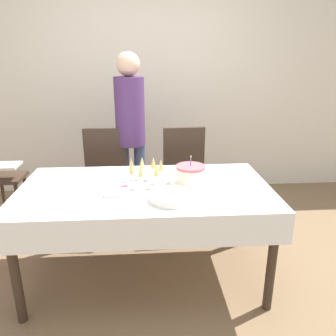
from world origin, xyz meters
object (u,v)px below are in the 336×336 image
at_px(dining_chair_far_left, 105,177).
at_px(birthday_cake, 190,175).
at_px(champagne_tray, 145,173).
at_px(high_chair, 7,185).
at_px(dining_chair_far_right, 185,175).
at_px(plate_stack_main, 171,197).
at_px(person_standing, 130,124).

relative_size(dining_chair_far_left, birthday_cake, 4.66).
bearing_deg(dining_chair_far_left, birthday_cake, -46.58).
xyz_separation_m(dining_chair_far_left, champagne_tray, (0.39, -0.73, 0.29)).
height_order(birthday_cake, high_chair, birthday_cake).
distance_m(dining_chair_far_right, plate_stack_main, 1.07).
relative_size(birthday_cake, high_chair, 0.29).
bearing_deg(dining_chair_far_left, dining_chair_far_right, 0.00).
xyz_separation_m(dining_chair_far_right, high_chair, (-1.66, -0.02, -0.06)).
bearing_deg(high_chair, birthday_cake, -24.54).
bearing_deg(champagne_tray, plate_stack_main, -60.95).
xyz_separation_m(birthday_cake, high_chair, (-1.60, 0.73, -0.33)).
bearing_deg(birthday_cake, person_standing, 116.22).
distance_m(birthday_cake, person_standing, 1.05).
distance_m(plate_stack_main, person_standing, 1.26).
bearing_deg(dining_chair_far_right, plate_stack_main, -101.92).
xyz_separation_m(dining_chair_far_right, person_standing, (-0.51, 0.18, 0.46)).
xyz_separation_m(dining_chair_far_left, person_standing, (0.25, 0.18, 0.46)).
relative_size(dining_chair_far_left, dining_chair_far_right, 1.00).
relative_size(birthday_cake, champagne_tray, 0.59).
relative_size(dining_chair_far_left, champagne_tray, 2.77).
height_order(plate_stack_main, high_chair, plate_stack_main).
relative_size(dining_chair_far_right, high_chair, 1.37).
relative_size(champagne_tray, plate_stack_main, 1.30).
distance_m(champagne_tray, plate_stack_main, 0.34).
xyz_separation_m(champagne_tray, high_chair, (-1.28, 0.72, -0.34)).
xyz_separation_m(dining_chair_far_left, dining_chair_far_right, (0.77, 0.00, 0.00)).
xyz_separation_m(plate_stack_main, person_standing, (-0.30, 1.20, 0.23)).
bearing_deg(dining_chair_far_left, high_chair, -178.94).
distance_m(dining_chair_far_left, dining_chair_far_right, 0.77).
xyz_separation_m(dining_chair_far_right, plate_stack_main, (-0.22, -1.03, 0.23)).
height_order(dining_chair_far_right, plate_stack_main, dining_chair_far_right).
relative_size(dining_chair_far_right, birthday_cake, 4.66).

